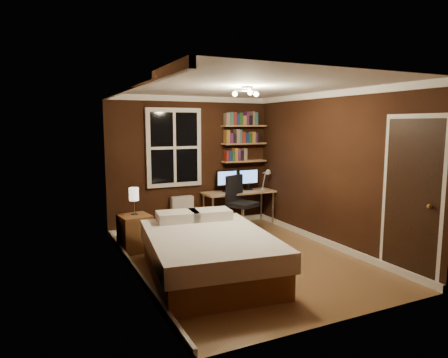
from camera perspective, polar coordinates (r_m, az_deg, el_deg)
name	(u,v)px	position (r m, az deg, el deg)	size (l,w,h in m)	color
floor	(243,259)	(6.04, 2.67, -11.32)	(4.20, 4.20, 0.00)	brown
wall_back	(191,163)	(7.66, -4.70, 2.32)	(3.20, 0.04, 2.50)	black
wall_left	(132,182)	(5.20, -13.00, -0.44)	(0.04, 4.20, 2.50)	black
wall_right	(331,170)	(6.66, 14.98, 1.26)	(0.04, 4.20, 2.50)	black
ceiling	(244,87)	(5.73, 2.83, 13.03)	(3.20, 4.20, 0.02)	white
window	(174,148)	(7.48, -7.14, 4.46)	(1.06, 0.06, 1.46)	white
door	(411,200)	(5.60, 25.13, -2.73)	(0.03, 0.82, 2.05)	black
door_knob	(430,206)	(5.40, 27.30, -3.51)	(0.06, 0.06, 0.06)	#B68C43
ceiling_fixture	(247,94)	(5.64, 3.31, 12.09)	(0.44, 0.44, 0.18)	beige
bookshelf_lower	(244,161)	(8.00, 2.87, 2.57)	(0.92, 0.22, 0.03)	#AE7F54
books_row_lower	(244,155)	(7.98, 2.87, 3.50)	(0.42, 0.16, 0.23)	maroon
bookshelf_middle	(244,144)	(7.97, 2.88, 5.07)	(0.92, 0.22, 0.03)	#AE7F54
books_row_middle	(244,137)	(7.97, 2.89, 6.01)	(0.66, 0.16, 0.23)	navy
bookshelf_upper	(244,126)	(7.96, 2.90, 7.59)	(0.92, 0.22, 0.03)	#AE7F54
books_row_upper	(244,119)	(7.96, 2.91, 8.52)	(0.60, 0.16, 0.23)	#245424
bed	(208,253)	(5.31, -2.25, -10.55)	(1.78, 2.29, 0.72)	brown
nightstand	(135,233)	(6.49, -12.59, -7.52)	(0.46, 0.46, 0.57)	brown
bedside_lamp	(134,202)	(6.38, -12.72, -3.16)	(0.15, 0.15, 0.43)	white
radiator	(182,213)	(7.62, -6.00, -4.84)	(0.42, 0.15, 0.63)	silver
desk	(239,194)	(7.84, 2.11, -2.21)	(1.43, 0.54, 0.68)	#AE7F54
monitor_left	(227,181)	(7.76, 0.41, -0.27)	(0.44, 0.12, 0.42)	black
monitor_right	(248,179)	(7.98, 3.49, -0.06)	(0.44, 0.12, 0.42)	black
desk_lamp	(266,179)	(7.99, 6.03, 0.00)	(0.14, 0.32, 0.44)	silver
office_chair	(241,210)	(7.45, 2.37, -4.43)	(0.61, 0.61, 1.04)	black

